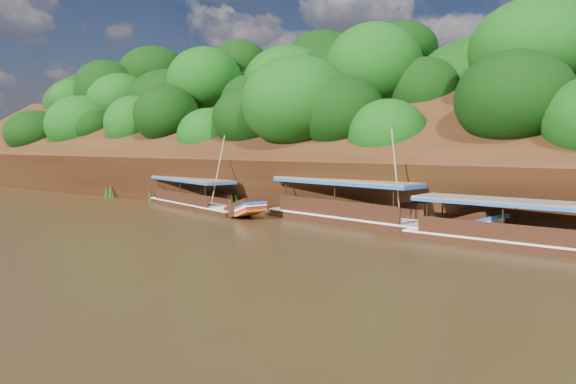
% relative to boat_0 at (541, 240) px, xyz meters
% --- Properties ---
extents(ground, '(160.00, 160.00, 0.00)m').
position_rel_boat_0_xyz_m(ground, '(-10.31, -6.45, -0.51)').
color(ground, black).
rests_on(ground, ground).
extents(riverbank, '(120.00, 30.06, 19.40)m').
position_rel_boat_0_xyz_m(riverbank, '(-10.32, 16.27, 1.38)').
color(riverbank, black).
rests_on(riverbank, ground).
extents(boat_0, '(13.96, 2.97, 5.34)m').
position_rel_boat_0_xyz_m(boat_0, '(0.00, 0.00, 0.00)').
color(boat_0, black).
rests_on(boat_0, ground).
extents(boat_1, '(15.87, 4.82, 6.20)m').
position_rel_boat_0_xyz_m(boat_1, '(-10.15, 1.91, 0.11)').
color(boat_1, black).
rests_on(boat_1, ground).
extents(boat_2, '(14.36, 5.73, 5.85)m').
position_rel_boat_0_xyz_m(boat_2, '(-24.15, 1.69, 0.00)').
color(boat_2, black).
rests_on(boat_2, ground).
extents(reeds, '(49.39, 2.62, 2.17)m').
position_rel_boat_0_xyz_m(reeds, '(-13.17, 3.07, 0.34)').
color(reeds, '#185B16').
rests_on(reeds, ground).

